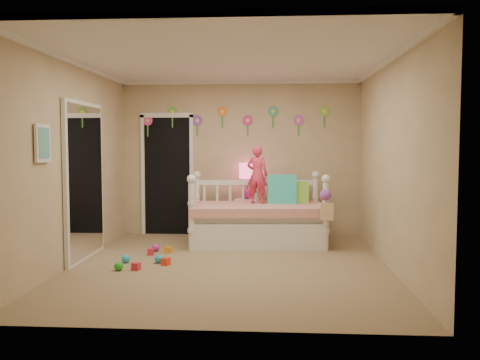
# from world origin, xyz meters

# --- Properties ---
(floor) EXTENTS (4.00, 4.50, 0.01)m
(floor) POSITION_xyz_m (0.00, 0.00, 0.00)
(floor) COLOR #7F684C
(floor) RESTS_ON ground
(ceiling) EXTENTS (4.00, 4.50, 0.01)m
(ceiling) POSITION_xyz_m (0.00, 0.00, 2.60)
(ceiling) COLOR white
(ceiling) RESTS_ON floor
(back_wall) EXTENTS (4.00, 0.01, 2.60)m
(back_wall) POSITION_xyz_m (0.00, 2.25, 1.30)
(back_wall) COLOR tan
(back_wall) RESTS_ON floor
(left_wall) EXTENTS (0.01, 4.50, 2.60)m
(left_wall) POSITION_xyz_m (-2.00, 0.00, 1.30)
(left_wall) COLOR tan
(left_wall) RESTS_ON floor
(right_wall) EXTENTS (0.01, 4.50, 2.60)m
(right_wall) POSITION_xyz_m (2.00, 0.00, 1.30)
(right_wall) COLOR tan
(right_wall) RESTS_ON floor
(crown_molding) EXTENTS (4.00, 4.50, 0.06)m
(crown_molding) POSITION_xyz_m (0.00, 0.00, 2.57)
(crown_molding) COLOR white
(crown_molding) RESTS_ON ceiling
(daybed) EXTENTS (2.12, 1.24, 1.11)m
(daybed) POSITION_xyz_m (0.31, 1.42, 0.56)
(daybed) COLOR white
(daybed) RESTS_ON floor
(pillow_turquoise) EXTENTS (0.45, 0.17, 0.45)m
(pillow_turquoise) POSITION_xyz_m (0.69, 1.59, 0.84)
(pillow_turquoise) COLOR #27C4B0
(pillow_turquoise) RESTS_ON daybed
(pillow_lime) EXTENTS (0.38, 0.20, 0.34)m
(pillow_lime) POSITION_xyz_m (0.92, 1.65, 0.79)
(pillow_lime) COLOR #91E947
(pillow_lime) RESTS_ON daybed
(child) EXTENTS (0.37, 0.28, 0.90)m
(child) POSITION_xyz_m (0.31, 1.54, 1.07)
(child) COLOR #EA3557
(child) RESTS_ON daybed
(nightstand) EXTENTS (0.41, 0.33, 0.64)m
(nightstand) POSITION_xyz_m (0.13, 2.07, 0.32)
(nightstand) COLOR white
(nightstand) RESTS_ON floor
(table_lamp) EXTENTS (0.27, 0.27, 0.59)m
(table_lamp) POSITION_xyz_m (0.13, 2.07, 1.03)
(table_lamp) COLOR #D11B81
(table_lamp) RESTS_ON nightstand
(closet_doorway) EXTENTS (0.90, 0.04, 2.07)m
(closet_doorway) POSITION_xyz_m (-1.25, 2.23, 1.03)
(closet_doorway) COLOR black
(closet_doorway) RESTS_ON back_wall
(flower_decals) EXTENTS (3.40, 0.02, 0.50)m
(flower_decals) POSITION_xyz_m (-0.09, 2.24, 1.94)
(flower_decals) COLOR #B2668C
(flower_decals) RESTS_ON back_wall
(mirror_closet) EXTENTS (0.07, 1.30, 2.10)m
(mirror_closet) POSITION_xyz_m (-1.96, 0.30, 1.05)
(mirror_closet) COLOR white
(mirror_closet) RESTS_ON left_wall
(wall_picture) EXTENTS (0.05, 0.34, 0.42)m
(wall_picture) POSITION_xyz_m (-1.97, -0.90, 1.55)
(wall_picture) COLOR white
(wall_picture) RESTS_ON left_wall
(hanging_bag) EXTENTS (0.20, 0.16, 0.36)m
(hanging_bag) POSITION_xyz_m (1.29, 0.84, 0.68)
(hanging_bag) COLOR beige
(hanging_bag) RESTS_ON daybed
(toy_scatter) EXTENTS (1.13, 1.47, 0.11)m
(toy_scatter) POSITION_xyz_m (-1.16, 0.26, 0.06)
(toy_scatter) COLOR #996666
(toy_scatter) RESTS_ON floor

